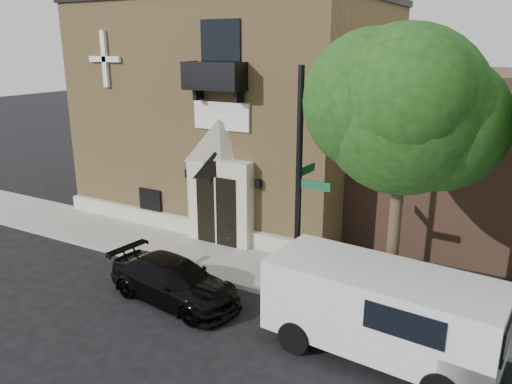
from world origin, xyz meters
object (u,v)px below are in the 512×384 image
cargo_van (389,312)px  fire_hydrant (358,296)px  black_sedan (174,281)px  pedestrian_near (422,293)px  dumpster (388,287)px  street_sign (300,186)px

cargo_van → fire_hydrant: bearing=131.7°
cargo_van → fire_hydrant: (-1.28, 1.71, -0.73)m
black_sedan → pedestrian_near: size_ratio=2.78×
dumpster → black_sedan: bearing=-177.6°
pedestrian_near → fire_hydrant: bearing=-25.3°
fire_hydrant → cargo_van: bearing=-53.1°
street_sign → pedestrian_near: size_ratio=4.24×
fire_hydrant → dumpster: (0.72, 0.44, 0.28)m
cargo_van → dumpster: cargo_van is taller
pedestrian_near → dumpster: bearing=-44.3°
street_sign → fire_hydrant: (1.89, 0.02, -3.00)m
cargo_van → black_sedan: bearing=-172.9°
street_sign → pedestrian_near: 4.40m
street_sign → fire_hydrant: street_sign is taller
black_sedan → cargo_van: bearing=-80.5°
black_sedan → cargo_van: 6.32m
black_sedan → dumpster: bearing=-60.0°
cargo_van → dumpster: 2.26m
fire_hydrant → black_sedan: bearing=-158.6°
cargo_van → pedestrian_near: 2.05m
black_sedan → street_sign: bearing=-50.8°
fire_hydrant → pedestrian_near: size_ratio=0.48×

